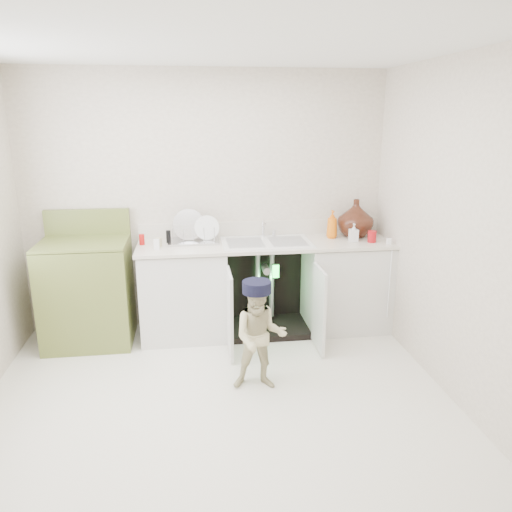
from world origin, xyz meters
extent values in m
plane|color=silver|center=(0.00, 0.00, 0.00)|extent=(3.50, 3.50, 0.00)
cube|color=beige|center=(0.00, 1.50, 1.25)|extent=(3.50, 2.50, 0.02)
cube|color=beige|center=(0.00, -1.50, 1.25)|extent=(3.50, 2.50, 0.02)
cube|color=beige|center=(1.75, 0.00, 1.25)|extent=(2.50, 3.00, 0.02)
plane|color=white|center=(0.00, 0.00, 2.50)|extent=(3.50, 3.50, 0.00)
cube|color=silver|center=(-0.25, 1.20, 0.43)|extent=(0.80, 0.60, 0.86)
cube|color=silver|center=(1.35, 1.20, 0.43)|extent=(0.80, 0.60, 0.86)
cube|color=black|center=(0.55, 1.47, 0.43)|extent=(0.80, 0.06, 0.86)
cube|color=black|center=(0.55, 1.20, 0.03)|extent=(0.80, 0.60, 0.06)
cylinder|color=gray|center=(0.48, 1.30, 0.45)|extent=(0.05, 0.05, 0.70)
cylinder|color=gray|center=(0.62, 1.30, 0.45)|extent=(0.05, 0.05, 0.70)
cylinder|color=gray|center=(0.55, 1.25, 0.62)|extent=(0.07, 0.18, 0.07)
cube|color=silver|center=(0.15, 0.70, 0.40)|extent=(0.03, 0.40, 0.76)
cube|color=silver|center=(0.95, 0.70, 0.40)|extent=(0.02, 0.40, 0.76)
cube|color=beige|center=(0.55, 1.20, 0.89)|extent=(2.44, 0.64, 0.03)
cube|color=beige|center=(0.55, 1.49, 0.98)|extent=(2.44, 0.02, 0.15)
cube|color=white|center=(0.55, 1.20, 0.90)|extent=(0.85, 0.55, 0.02)
cube|color=gray|center=(0.34, 1.20, 0.91)|extent=(0.34, 0.40, 0.01)
cube|color=gray|center=(0.76, 1.20, 0.91)|extent=(0.34, 0.40, 0.01)
cylinder|color=silver|center=(0.55, 1.42, 0.99)|extent=(0.03, 0.03, 0.17)
cylinder|color=silver|center=(0.55, 1.36, 1.06)|extent=(0.02, 0.14, 0.02)
cylinder|color=silver|center=(0.66, 1.42, 0.94)|extent=(0.04, 0.04, 0.06)
cylinder|color=white|center=(1.68, 0.89, 0.55)|extent=(0.01, 0.01, 0.70)
cube|color=white|center=(1.68, 0.98, 0.93)|extent=(0.04, 0.02, 0.06)
cube|color=silver|center=(-0.14, 1.32, 0.91)|extent=(0.48, 0.32, 0.02)
cylinder|color=silver|center=(-0.18, 1.34, 1.00)|extent=(0.30, 0.11, 0.29)
cylinder|color=white|center=(-0.01, 1.32, 0.99)|extent=(0.24, 0.06, 0.23)
cylinder|color=silver|center=(-0.33, 1.22, 0.99)|extent=(0.01, 0.01, 0.14)
cylinder|color=silver|center=(-0.23, 1.22, 0.99)|extent=(0.01, 0.01, 0.14)
cylinder|color=silver|center=(-0.14, 1.22, 0.99)|extent=(0.01, 0.01, 0.14)
cylinder|color=silver|center=(-0.04, 1.22, 0.99)|extent=(0.01, 0.01, 0.14)
cylinder|color=silver|center=(0.06, 1.22, 0.99)|extent=(0.01, 0.01, 0.14)
imported|color=#401F12|center=(1.47, 1.34, 1.09)|extent=(0.36, 0.36, 0.37)
imported|color=orange|center=(1.22, 1.30, 1.04)|extent=(0.11, 0.11, 0.27)
imported|color=white|center=(1.39, 1.14, 0.99)|extent=(0.08, 0.08, 0.17)
cylinder|color=#B00F15|center=(1.55, 1.08, 0.96)|extent=(0.08, 0.08, 0.11)
cylinder|color=#B8110F|center=(-0.62, 1.28, 0.95)|extent=(0.05, 0.05, 0.10)
cylinder|color=#C1B68D|center=(-0.46, 1.20, 0.94)|extent=(0.06, 0.06, 0.08)
cylinder|color=black|center=(-0.37, 1.32, 0.96)|extent=(0.04, 0.04, 0.12)
cube|color=white|center=(-0.47, 1.10, 0.95)|extent=(0.05, 0.05, 0.09)
cube|color=olive|center=(-1.13, 1.18, 0.47)|extent=(0.78, 0.65, 0.95)
cube|color=olive|center=(-1.13, 1.18, 0.96)|extent=(0.78, 0.65, 0.02)
cube|color=olive|center=(-1.13, 1.46, 1.09)|extent=(0.78, 0.06, 0.25)
cylinder|color=black|center=(-1.33, 1.02, 0.96)|extent=(0.18, 0.18, 0.02)
cylinder|color=silver|center=(-1.33, 1.02, 0.97)|extent=(0.21, 0.21, 0.01)
cylinder|color=black|center=(-1.33, 1.33, 0.96)|extent=(0.18, 0.18, 0.02)
cylinder|color=silver|center=(-1.33, 1.33, 0.97)|extent=(0.21, 0.21, 0.01)
cylinder|color=black|center=(-0.94, 1.02, 0.96)|extent=(0.18, 0.18, 0.02)
cylinder|color=silver|center=(-0.94, 1.02, 0.97)|extent=(0.21, 0.21, 0.01)
cylinder|color=black|center=(-0.94, 1.33, 0.96)|extent=(0.18, 0.18, 0.02)
cylinder|color=silver|center=(-0.94, 1.33, 0.97)|extent=(0.21, 0.21, 0.01)
imported|color=beige|center=(0.33, 0.13, 0.43)|extent=(0.45, 0.37, 0.86)
cylinder|color=black|center=(0.33, 0.13, 0.83)|extent=(0.24, 0.24, 0.09)
cube|color=black|center=(0.34, 0.23, 0.80)|extent=(0.18, 0.11, 0.01)
cube|color=black|center=(0.58, 0.86, 0.72)|extent=(0.07, 0.01, 0.14)
cube|color=#26F23F|center=(0.58, 0.85, 0.72)|extent=(0.06, 0.00, 0.12)
camera|label=1|loc=(-0.17, -3.35, 2.08)|focal=35.00mm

